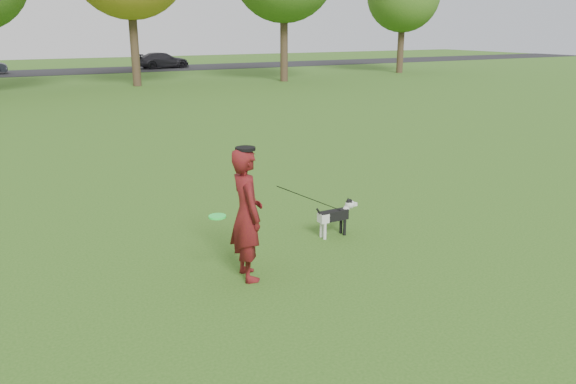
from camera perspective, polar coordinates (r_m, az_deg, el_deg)
ground at (r=8.92m, az=1.64°, el=-5.67°), size 120.00×120.00×0.00m
road at (r=47.44m, az=-23.86°, el=11.04°), size 120.00×7.00×0.02m
man at (r=7.61m, az=-4.21°, el=-2.29°), size 0.51×0.72×1.84m
dog at (r=9.33m, az=4.95°, el=-2.25°), size 0.81×0.16×0.62m
car_right at (r=49.16m, az=-12.61°, el=12.93°), size 4.58×2.25×1.28m
man_held_items at (r=8.48m, az=2.53°, el=-0.78°), size 2.65×0.94×1.43m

